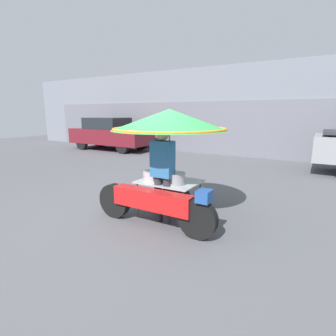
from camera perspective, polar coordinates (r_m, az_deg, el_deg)
ground_plane at (r=4.83m, az=-5.49°, el=-11.16°), size 36.00×36.00×0.00m
shopfront_building at (r=12.71m, az=19.16°, el=11.54°), size 28.00×2.06×3.91m
vendor_motorcycle_cart at (r=4.59m, az=-0.04°, el=7.51°), size 2.29×2.04×1.95m
vendor_person at (r=4.45m, az=-1.19°, el=-0.50°), size 0.38×0.22×1.65m
parked_car at (r=13.91m, az=-12.54°, el=7.33°), size 4.40×1.67×1.64m
potted_plant at (r=15.79m, az=-15.11°, el=6.64°), size 0.80×0.80×0.97m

